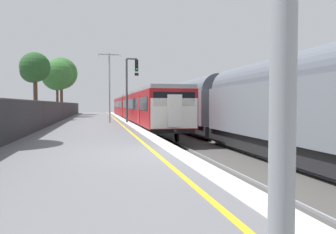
{
  "coord_description": "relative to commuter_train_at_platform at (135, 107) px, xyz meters",
  "views": [
    {
      "loc": [
        -2.08,
        -9.91,
        1.51
      ],
      "look_at": [
        1.53,
        6.73,
        0.86
      ],
      "focal_mm": 34.66,
      "sensor_mm": 36.0,
      "label": 1
    }
  ],
  "objects": [
    {
      "name": "freight_train_adjacent_track",
      "position": [
        4.0,
        -17.13,
        0.25
      ],
      "size": [
        2.6,
        28.62,
        4.61
      ],
      "color": "#232326",
      "rests_on": "ground"
    },
    {
      "name": "ground",
      "position": [
        0.54,
        -27.46,
        -1.88
      ],
      "size": [
        17.4,
        110.0,
        1.21
      ],
      "color": "slate"
    },
    {
      "name": "platform_lamp_mid",
      "position": [
        -3.22,
        -10.26,
        2.09
      ],
      "size": [
        2.0,
        0.2,
        5.7
      ],
      "color": "#93999E",
      "rests_on": "ground"
    },
    {
      "name": "background_tree_left",
      "position": [
        -9.35,
        12.41,
        4.65
      ],
      "size": [
        4.63,
        4.63,
        8.4
      ],
      "color": "#473323",
      "rests_on": "ground"
    },
    {
      "name": "signal_gantry",
      "position": [
        -1.49,
        -9.55,
        2.13
      ],
      "size": [
        1.1,
        0.24,
        5.47
      ],
      "color": "#47474C",
      "rests_on": "ground"
    },
    {
      "name": "background_tree_right",
      "position": [
        -8.99,
        4.28,
        3.76
      ],
      "size": [
        3.77,
        3.77,
        7.0
      ],
      "color": "#473323",
      "rests_on": "ground"
    },
    {
      "name": "background_tree_centre",
      "position": [
        -10.24,
        -3.53,
        3.73
      ],
      "size": [
        2.96,
        3.03,
        6.6
      ],
      "color": "#473323",
      "rests_on": "ground"
    },
    {
      "name": "commuter_train_at_platform",
      "position": [
        0.0,
        0.0,
        0.0
      ],
      "size": [
        2.83,
        40.08,
        3.81
      ],
      "color": "maroon",
      "rests_on": "ground"
    }
  ]
}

